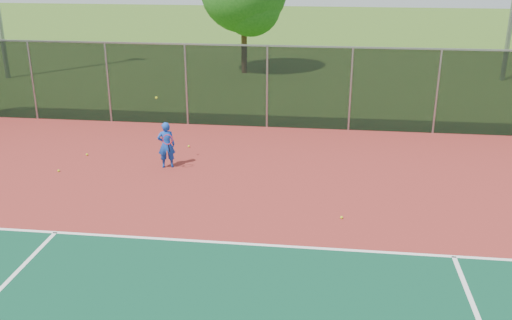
{
  "coord_description": "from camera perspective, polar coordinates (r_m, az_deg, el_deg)",
  "views": [
    {
      "loc": [
        -0.89,
        -8.19,
        6.23
      ],
      "look_at": [
        -2.53,
        5.0,
        1.3
      ],
      "focal_mm": 40.0,
      "sensor_mm": 36.0,
      "label": 1
    }
  ],
  "objects": [
    {
      "name": "court_apron",
      "position": [
        11.97,
        10.52,
        -11.34
      ],
      "size": [
        30.0,
        20.0,
        0.02
      ],
      "primitive_type": "cube",
      "color": "maroon",
      "rests_on": "ground"
    },
    {
      "name": "fence_back",
      "position": [
        20.74,
        9.45,
        7.07
      ],
      "size": [
        30.0,
        0.06,
        3.03
      ],
      "color": "black",
      "rests_on": "court_apron"
    },
    {
      "name": "tennis_player",
      "position": [
        17.25,
        -8.96,
        1.51
      ],
      "size": [
        0.6,
        0.65,
        2.16
      ],
      "color": "#1342B2",
      "rests_on": "court_apron"
    },
    {
      "name": "practice_ball_2",
      "position": [
        19.13,
        -6.74,
        1.37
      ],
      "size": [
        0.07,
        0.07,
        0.07
      ],
      "primitive_type": "sphere",
      "color": "#BBCE18",
      "rests_on": "court_apron"
    },
    {
      "name": "practice_ball_3",
      "position": [
        14.19,
        8.56,
        -5.7
      ],
      "size": [
        0.07,
        0.07,
        0.07
      ],
      "primitive_type": "sphere",
      "color": "#BBCE18",
      "rests_on": "court_apron"
    },
    {
      "name": "practice_ball_4",
      "position": [
        19.02,
        -16.54,
        0.53
      ],
      "size": [
        0.07,
        0.07,
        0.07
      ],
      "primitive_type": "sphere",
      "color": "#BBCE18",
      "rests_on": "court_apron"
    },
    {
      "name": "practice_ball_5",
      "position": [
        17.89,
        -19.14,
        -1.02
      ],
      "size": [
        0.07,
        0.07,
        0.07
      ],
      "primitive_type": "sphere",
      "color": "#BBCE18",
      "rests_on": "court_apron"
    }
  ]
}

